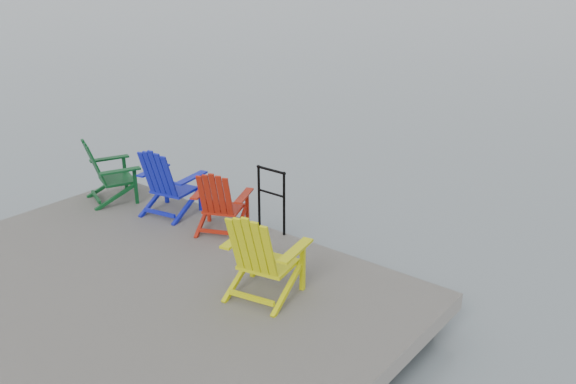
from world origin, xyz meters
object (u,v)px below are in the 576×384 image
Objects in this scene: chair_green at (108,170)px; chair_blue at (168,181)px; chair_yellow at (262,254)px; handrail at (271,194)px; chair_red at (220,201)px.

chair_blue is (1.11, 0.21, 0.02)m from chair_green.
chair_yellow is at bearing -29.60° from chair_blue.
chair_yellow is (2.56, -0.91, 0.01)m from chair_blue.
handrail is at bearing 115.63° from chair_yellow.
chair_red is (1.02, 0.02, -0.05)m from chair_blue.
chair_green reaches higher than chair_red.
chair_green is 0.97× the size of chair_blue.
chair_green is 1.08× the size of chair_red.
chair_blue is 1.12× the size of chair_red.
chair_blue reaches higher than chair_red.
chair_green is (-2.65, -0.70, -0.05)m from handrail.
chair_blue is at bearing 149.66° from chair_yellow.
handrail is 1.73m from chair_yellow.
chair_yellow is (3.67, -0.69, 0.03)m from chair_green.
chair_yellow reaches higher than handrail.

